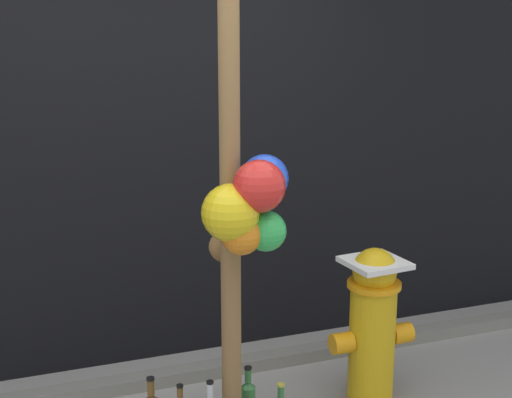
{
  "coord_description": "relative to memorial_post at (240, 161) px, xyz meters",
  "views": [
    {
      "loc": [
        -0.81,
        -2.67,
        2.08
      ],
      "look_at": [
        0.31,
        0.36,
        1.29
      ],
      "focal_mm": 50.39,
      "sensor_mm": 36.0,
      "label": 1
    }
  ],
  "objects": [
    {
      "name": "fire_hydrant",
      "position": [
        0.88,
        0.3,
        -1.02
      ],
      "size": [
        0.49,
        0.34,
        0.89
      ],
      "color": "gold",
      "rests_on": "ground_plane"
    },
    {
      "name": "litter_1",
      "position": [
        0.09,
        0.96,
        -1.48
      ],
      "size": [
        0.08,
        0.09,
        0.01
      ],
      "primitive_type": "cube",
      "rotation": [
        0.0,
        0.0,
        0.05
      ],
      "color": "#8C99B2",
      "rests_on": "ground_plane"
    },
    {
      "name": "building_wall",
      "position": [
        -0.21,
        1.34,
        0.36
      ],
      "size": [
        10.0,
        0.2,
        3.69
      ],
      "color": "black",
      "rests_on": "ground_plane"
    },
    {
      "name": "curb_strip",
      "position": [
        -0.21,
        0.87,
        -1.45
      ],
      "size": [
        8.0,
        0.12,
        0.08
      ],
      "primitive_type": "cube",
      "color": "slate",
      "rests_on": "ground_plane"
    },
    {
      "name": "memorial_post",
      "position": [
        0.0,
        0.0,
        0.0
      ],
      "size": [
        0.52,
        0.52,
        2.81
      ],
      "color": "olive",
      "rests_on": "ground_plane"
    }
  ]
}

